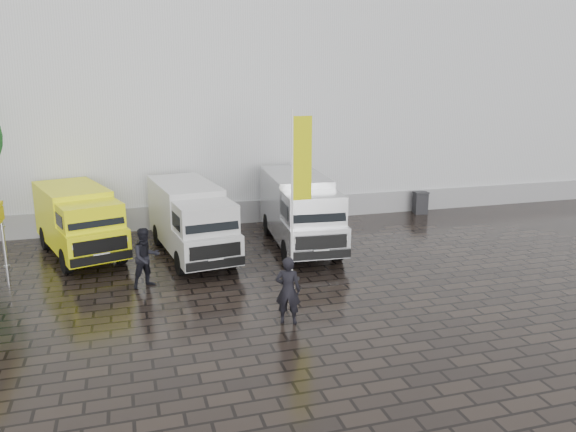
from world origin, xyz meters
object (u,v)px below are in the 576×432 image
object	(u,v)px
van_white	(191,221)
flagpole	(298,186)
van_silver	(300,212)
wheelie_bin	(420,203)
van_yellow	(79,223)
person_tent	(146,258)
person_front	(288,290)

from	to	relation	value
van_white	flagpole	size ratio (longest dim) A/B	1.09
van_white	flagpole	world-z (taller)	flagpole
van_silver	wheelie_bin	xyz separation A→B (m)	(7.15, 3.46, -0.81)
van_yellow	person_tent	bearing A→B (deg)	-78.53
flagpole	van_white	bearing A→B (deg)	130.67
van_white	wheelie_bin	bearing A→B (deg)	9.70
flagpole	van_yellow	bearing A→B (deg)	146.30
van_yellow	van_silver	xyz separation A→B (m)	(8.03, -1.10, 0.12)
flagpole	person_tent	xyz separation A→B (m)	(-4.69, 0.65, -2.12)
van_silver	wheelie_bin	distance (m)	7.98
van_silver	person_tent	world-z (taller)	van_silver
van_yellow	flagpole	bearing A→B (deg)	-51.06
person_front	van_white	bearing A→B (deg)	-51.45
van_silver	person_front	world-z (taller)	van_silver
van_white	van_silver	world-z (taller)	van_silver
van_white	van_silver	distance (m)	4.13
person_tent	wheelie_bin	bearing A→B (deg)	2.99
van_silver	person_front	size ratio (longest dim) A/B	3.37
wheelie_bin	flagpole	bearing A→B (deg)	-129.38
van_silver	van_yellow	bearing A→B (deg)	176.65
wheelie_bin	person_tent	size ratio (longest dim) A/B	0.56
flagpole	wheelie_bin	size ratio (longest dim) A/B	5.15
wheelie_bin	person_front	distance (m)	13.90
flagpole	wheelie_bin	distance (m)	11.11
van_yellow	person_tent	distance (m)	4.48
van_yellow	flagpole	xyz separation A→B (m)	(6.85, -4.57, 1.83)
van_yellow	person_front	size ratio (longest dim) A/B	2.89
van_white	wheelie_bin	size ratio (longest dim) A/B	5.61
van_yellow	van_white	distance (m)	4.05
van_white	person_tent	world-z (taller)	van_white
flagpole	person_front	distance (m)	4.01
wheelie_bin	person_front	xyz separation A→B (m)	(-9.57, -10.06, 0.39)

